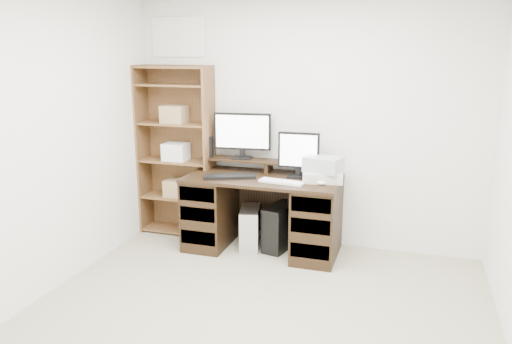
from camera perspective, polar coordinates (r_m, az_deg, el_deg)
The scene contains 14 objects.
room at distance 3.12m, azimuth -2.13°, elevation 0.68°, with size 3.54×4.04×2.54m.
desk at distance 4.95m, azimuth 0.74°, elevation -4.61°, with size 1.50×0.70×0.75m.
riser_shelf at distance 5.02m, azimuth 1.44°, elevation 1.03°, with size 1.40×0.22×0.12m.
monitor_wide at distance 5.07m, azimuth -1.57°, elevation 4.46°, with size 0.59×0.17×0.46m.
monitor_small at distance 4.82m, azimuth 4.89°, elevation 2.19°, with size 0.40×0.15×0.44m.
speaker at distance 5.19m, azimuth -5.48°, elevation 2.89°, with size 0.09×0.09×0.21m, color black.
keyboard_black at distance 4.83m, azimuth -3.06°, elevation -0.49°, with size 0.50×0.17×0.03m, color black.
keyboard_white at distance 4.64m, azimuth 2.94°, elevation -1.13°, with size 0.42×0.13×0.02m, color white.
mouse at distance 4.61m, azimuth 7.46°, elevation -1.25°, with size 0.09×0.06×0.03m, color white.
printer at distance 4.73m, azimuth 7.65°, elevation -0.49°, with size 0.37×0.27×0.09m, color beige.
basket at distance 4.71m, azimuth 7.70°, elevation 0.89°, with size 0.33×0.24×0.14m, color #A5AAB0.
tower_silver at distance 5.06m, azimuth -0.70°, elevation -6.39°, with size 0.18×0.41×0.41m, color silver.
tower_black at distance 5.03m, azimuth 2.81°, elevation -6.28°, with size 0.29×0.48×0.45m.
bookshelf at distance 5.38m, azimuth -9.04°, elevation 2.53°, with size 0.80×0.30×1.80m.
Camera 1 is at (1.02, -2.85, 1.97)m, focal length 35.00 mm.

